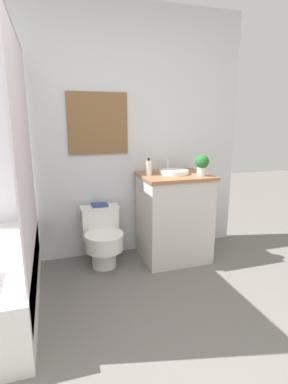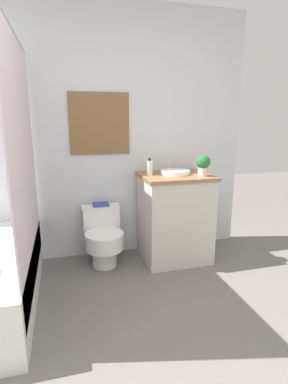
{
  "view_description": "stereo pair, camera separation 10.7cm",
  "coord_description": "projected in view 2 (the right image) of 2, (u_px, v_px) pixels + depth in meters",
  "views": [
    {
      "loc": [
        -0.36,
        -0.91,
        1.4
      ],
      "look_at": [
        0.43,
        1.63,
        0.76
      ],
      "focal_mm": 28.0,
      "sensor_mm": 36.0,
      "label": 1
    },
    {
      "loc": [
        -0.26,
        -0.94,
        1.4
      ],
      "look_at": [
        0.43,
        1.63,
        0.76
      ],
      "focal_mm": 28.0,
      "sensor_mm": 36.0,
      "label": 2
    }
  ],
  "objects": [
    {
      "name": "wall_back",
      "position": [
        90.0,
        135.0,
        2.96
      ],
      "size": [
        3.28,
        0.07,
        2.5
      ],
      "color": "silver",
      "rests_on": "ground_plane"
    },
    {
      "name": "book_on_tank",
      "position": [
        101.0,
        204.0,
        2.99
      ],
      "size": [
        0.16,
        0.13,
        0.02
      ],
      "color": "#33477F",
      "rests_on": "toilet"
    },
    {
      "name": "toilet",
      "position": [
        103.0,
        237.0,
        2.94
      ],
      "size": [
        0.38,
        0.48,
        0.57
      ],
      "color": "white",
      "rests_on": "ground_plane"
    },
    {
      "name": "vanity",
      "position": [
        175.0,
        217.0,
        3.04
      ],
      "size": [
        0.68,
        0.58,
        0.88
      ],
      "color": "beige",
      "rests_on": "ground_plane"
    },
    {
      "name": "sink",
      "position": [
        175.0,
        172.0,
        2.95
      ],
      "size": [
        0.29,
        0.33,
        0.13
      ],
      "color": "white",
      "rests_on": "vanity"
    },
    {
      "name": "soap_bottle",
      "position": [
        150.0,
        168.0,
        2.89
      ],
      "size": [
        0.06,
        0.06,
        0.17
      ],
      "color": "silver",
      "rests_on": "vanity"
    },
    {
      "name": "potted_plant",
      "position": [
        203.0,
        164.0,
        2.82
      ],
      "size": [
        0.13,
        0.13,
        0.2
      ],
      "color": "beige",
      "rests_on": "vanity"
    }
  ]
}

